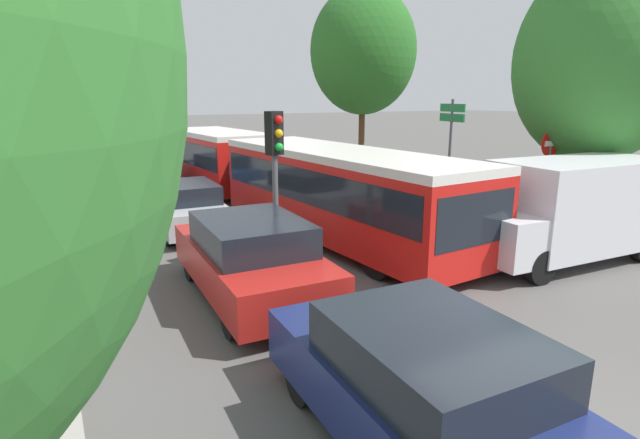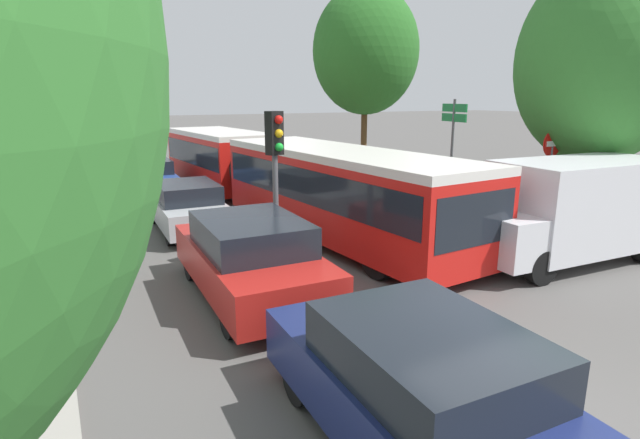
% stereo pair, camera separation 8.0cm
% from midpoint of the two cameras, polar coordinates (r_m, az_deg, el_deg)
% --- Properties ---
extents(ground_plane, '(200.00, 200.00, 0.00)m').
position_cam_midpoint_polar(ground_plane, '(6.63, 25.10, -21.41)').
color(ground_plane, '#565451').
extents(articulated_bus, '(3.46, 16.09, 2.37)m').
position_cam_midpoint_polar(articulated_bus, '(15.92, -5.03, 5.45)').
color(articulated_bus, red).
rests_on(articulated_bus, ground).
extents(city_bus_rear, '(3.26, 11.65, 2.48)m').
position_cam_midpoint_polar(city_bus_rear, '(33.16, -23.88, 8.82)').
color(city_bus_rear, silver).
rests_on(city_bus_rear, ground).
extents(queued_car_navy, '(1.99, 4.35, 1.49)m').
position_cam_midpoint_polar(queued_car_navy, '(5.53, 11.55, -18.51)').
color(queued_car_navy, navy).
rests_on(queued_car_navy, ground).
extents(queued_car_red, '(2.07, 4.53, 1.55)m').
position_cam_midpoint_polar(queued_car_red, '(9.36, -8.16, -4.36)').
color(queued_car_red, '#B21E19').
rests_on(queued_car_red, ground).
extents(queued_car_silver, '(1.85, 4.03, 1.38)m').
position_cam_midpoint_polar(queued_car_silver, '(14.42, -15.20, 1.42)').
color(queued_car_silver, '#B7BABF').
rests_on(queued_car_silver, ground).
extents(queued_car_blue, '(1.84, 4.02, 1.37)m').
position_cam_midpoint_polar(queued_car_blue, '(20.20, -19.29, 4.58)').
color(queued_car_blue, '#284799').
rests_on(queued_car_blue, ground).
extents(white_van, '(5.11, 2.24, 2.31)m').
position_cam_midpoint_polar(white_van, '(12.69, 26.77, 1.25)').
color(white_van, silver).
rests_on(white_van, ground).
extents(traffic_light, '(0.37, 0.39, 3.40)m').
position_cam_midpoint_polar(traffic_light, '(10.58, -5.36, 7.35)').
color(traffic_light, '#56595E').
rests_on(traffic_light, ground).
extents(no_entry_sign, '(0.70, 0.08, 2.82)m').
position_cam_midpoint_polar(no_entry_sign, '(14.86, 24.48, 5.64)').
color(no_entry_sign, '#56595E').
rests_on(no_entry_sign, ground).
extents(direction_sign_post, '(0.25, 1.40, 3.60)m').
position_cam_midpoint_polar(direction_sign_post, '(18.65, 14.63, 9.95)').
color(direction_sign_post, '#56595E').
rests_on(direction_sign_post, ground).
extents(tree_right_near, '(4.40, 4.40, 7.32)m').
position_cam_midpoint_polar(tree_right_near, '(15.78, 29.16, 14.93)').
color(tree_right_near, '#51381E').
rests_on(tree_right_near, ground).
extents(tree_right_mid, '(4.96, 4.96, 8.69)m').
position_cam_midpoint_polar(tree_right_mid, '(24.69, 4.86, 18.63)').
color(tree_right_mid, '#51381E').
rests_on(tree_right_mid, ground).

